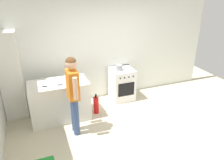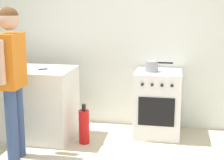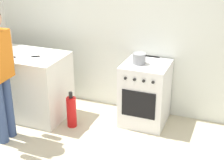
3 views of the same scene
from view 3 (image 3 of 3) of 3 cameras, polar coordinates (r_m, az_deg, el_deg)
back_wall at (r=4.77m, az=3.10°, el=9.81°), size 6.00×0.10×2.60m
counter_unit at (r=5.00m, az=-14.80°, el=-0.59°), size 1.30×0.70×0.90m
oven_left at (r=4.62m, az=5.53°, el=-2.20°), size 0.59×0.62×0.85m
pot at (r=4.43m, az=4.57°, el=3.59°), size 0.35×0.17×0.14m
knife_utility at (r=4.67m, az=-15.70°, el=3.62°), size 0.25×0.07×0.01m
knife_carving at (r=4.64m, az=-11.41°, el=3.91°), size 0.30×0.19×0.01m
fire_extinguisher at (r=4.61m, az=-6.75°, el=-5.24°), size 0.13×0.13×0.50m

